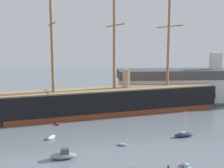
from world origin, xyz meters
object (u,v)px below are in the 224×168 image
object	(u,v)px
dinghy_distant_centre	(114,101)
dockside_warehouse_right	(188,86)
seagull_in_flight	(122,65)
tall_ship	(114,100)
motorboat_far_right	(208,107)
dinghy_alongside_bow	(58,124)
dinghy_mid_left	(51,137)
sailboat_foreground_right	(187,166)
dinghy_far_left	(28,109)
sailboat_mid_right	(184,135)
motorboat_foreground_left	(63,155)
dinghy_near_centre	(122,144)

from	to	relation	value
dinghy_distant_centre	dockside_warehouse_right	size ratio (longest dim) A/B	0.04
seagull_in_flight	dockside_warehouse_right	bearing A→B (deg)	43.87
tall_ship	motorboat_far_right	xyz separation A→B (m)	(30.65, 3.99, -3.57)
dinghy_alongside_bow	dockside_warehouse_right	world-z (taller)	dockside_warehouse_right
dinghy_mid_left	dinghy_distant_centre	xyz separation A→B (m)	(17.16, 36.67, -0.09)
tall_ship	seagull_in_flight	world-z (taller)	tall_ship
sailboat_foreground_right	dinghy_far_left	size ratio (longest dim) A/B	2.39
dinghy_far_left	seagull_in_flight	bearing A→B (deg)	-35.10
sailboat_foreground_right	motorboat_far_right	bearing A→B (deg)	62.44
dinghy_mid_left	dockside_warehouse_right	size ratio (longest dim) A/B	0.06
dinghy_mid_left	seagull_in_flight	world-z (taller)	seagull_in_flight
sailboat_foreground_right	dinghy_mid_left	size ratio (longest dim) A/B	1.54
dinghy_far_left	dinghy_distant_centre	distance (m)	29.36
sailboat_foreground_right	sailboat_mid_right	world-z (taller)	sailboat_mid_right
dockside_warehouse_right	dinghy_mid_left	bearing A→B (deg)	-142.16
dinghy_alongside_bow	motorboat_far_right	world-z (taller)	motorboat_far_right
dinghy_far_left	dockside_warehouse_right	world-z (taller)	dockside_warehouse_right
motorboat_foreground_left	dinghy_near_centre	size ratio (longest dim) A/B	2.30
tall_ship	sailboat_mid_right	world-z (taller)	tall_ship
motorboat_foreground_left	dinghy_distant_centre	xyz separation A→B (m)	(13.56, 47.82, -0.48)
dinghy_alongside_bow	dinghy_far_left	xyz separation A→B (m)	(-10.99, 16.82, -0.04)
dinghy_far_left	tall_ship	bearing A→B (deg)	-13.85
dinghy_near_centre	dinghy_far_left	xyz separation A→B (m)	(-25.83, 32.76, -0.02)
dinghy_near_centre	dinghy_far_left	world-z (taller)	dinghy_near_centre
sailboat_foreground_right	sailboat_mid_right	size ratio (longest dim) A/B	0.75
tall_ship	dinghy_distant_centre	world-z (taller)	tall_ship
dockside_warehouse_right	motorboat_far_right	bearing A→B (deg)	-66.72
motorboat_foreground_left	motorboat_far_right	world-z (taller)	motorboat_foreground_left
motorboat_far_right	dinghy_distant_centre	xyz separation A→B (m)	(-29.38, 11.92, -0.24)
dinghy_alongside_bow	dinghy_far_left	bearing A→B (deg)	123.16
tall_ship	motorboat_far_right	distance (m)	31.12
sailboat_foreground_right	motorboat_foreground_left	bearing A→B (deg)	164.64
dinghy_near_centre	dinghy_distant_centre	bearing A→B (deg)	87.29
seagull_in_flight	motorboat_foreground_left	bearing A→B (deg)	-124.14
sailboat_foreground_right	dockside_warehouse_right	size ratio (longest dim) A/B	0.09
tall_ship	dockside_warehouse_right	bearing A→B (deg)	24.92
dinghy_mid_left	dinghy_alongside_bow	bearing A→B (deg)	88.26
dinghy_mid_left	seagull_in_flight	distance (m)	24.01
sailboat_mid_right	seagull_in_flight	xyz separation A→B (m)	(-13.00, 9.43, 15.11)
sailboat_mid_right	dinghy_distant_centre	bearing A→B (deg)	108.20
motorboat_foreground_left	sailboat_mid_right	xyz separation A→B (m)	(26.05, 9.82, -0.20)
dinghy_mid_left	dockside_warehouse_right	bearing A→B (deg)	37.84
dinghy_far_left	dinghy_near_centre	bearing A→B (deg)	-51.74
motorboat_foreground_left	dinghy_far_left	size ratio (longest dim) A/B	2.61
motorboat_far_right	dockside_warehouse_right	distance (m)	10.75
dinghy_mid_left	dinghy_far_left	world-z (taller)	dinghy_mid_left
sailboat_mid_right	dinghy_distant_centre	size ratio (longest dim) A/B	2.85
motorboat_foreground_left	motorboat_far_right	bearing A→B (deg)	39.90
dinghy_mid_left	dockside_warehouse_right	world-z (taller)	dockside_warehouse_right
sailboat_foreground_right	dinghy_alongside_bow	bearing A→B (deg)	131.70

